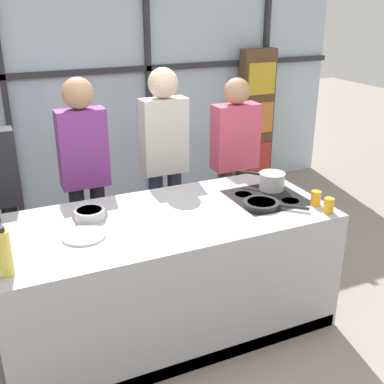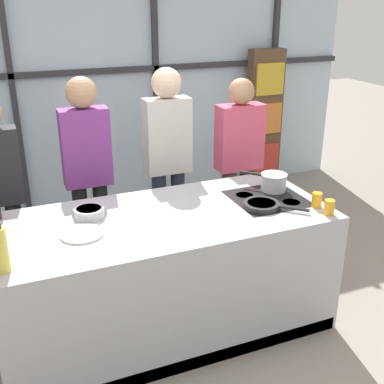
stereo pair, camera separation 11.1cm
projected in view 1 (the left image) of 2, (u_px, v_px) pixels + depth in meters
The scene contains 14 objects.
ground_plane at pixel (168, 326), 3.60m from camera, with size 18.00×18.00×0.00m, color gray.
back_window_wall at pixel (80, 85), 5.16m from camera, with size 6.40×0.10×2.80m.
bookshelf at pixel (256, 119), 6.03m from camera, with size 0.44×0.19×1.71m.
demo_island at pixel (167, 274), 3.42m from camera, with size 2.28×1.01×0.90m.
spectator_center_left at pixel (85, 168), 3.83m from camera, with size 0.38×0.24×1.73m.
spectator_center_right at pixel (165, 155), 4.08m from camera, with size 0.39×0.25×1.76m.
spectator_far_right at pixel (235, 156), 4.39m from camera, with size 0.42×0.23×1.64m.
frying_pan at pixel (262, 204), 3.40m from camera, with size 0.38×0.37×0.04m.
saucepan at pixel (272, 181), 3.69m from camera, with size 0.29×0.31×0.13m.
white_plate at pixel (84, 236), 2.98m from camera, with size 0.27×0.27×0.01m, color white.
mixing_bowl at pixel (90, 214), 3.21m from camera, with size 0.20×0.20×0.07m.
oil_bottle at pixel (4, 253), 2.52m from camera, with size 0.08×0.08×0.28m.
juice_glass_near at pixel (329, 205), 3.29m from camera, with size 0.07×0.07×0.11m, color orange.
juice_glass_far at pixel (316, 198), 3.41m from camera, with size 0.07×0.07×0.11m, color orange.
Camera 1 is at (-1.06, -2.76, 2.28)m, focal length 45.00 mm.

